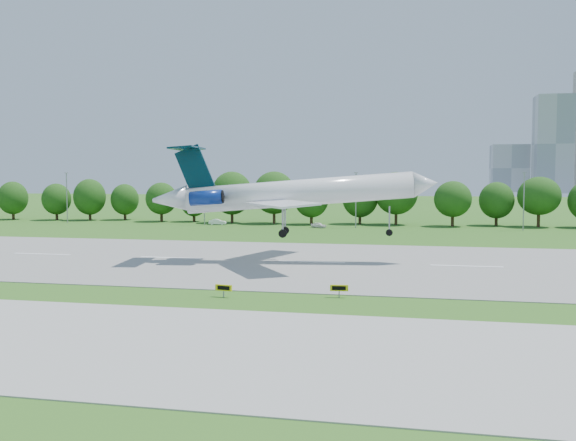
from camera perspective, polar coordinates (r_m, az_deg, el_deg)
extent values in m
plane|color=#285E18|center=(60.05, 17.11, -7.30)|extent=(600.00, 600.00, 0.00)
cube|color=gray|center=(84.63, 15.59, -3.96)|extent=(400.00, 45.00, 0.08)
cube|color=#ADADA8|center=(42.63, 19.32, -11.98)|extent=(400.00, 23.00, 0.08)
cylinder|color=#382314|center=(178.10, -20.13, 0.67)|extent=(0.70, 0.70, 3.60)
sphere|color=#10390E|center=(177.91, -20.17, 2.08)|extent=(8.40, 8.40, 8.40)
cylinder|color=#382314|center=(160.50, -7.94, 0.53)|extent=(0.70, 0.70, 3.60)
sphere|color=#10390E|center=(160.29, -7.95, 2.10)|extent=(8.40, 8.40, 8.40)
cylinder|color=#382314|center=(151.66, 6.43, 0.34)|extent=(0.70, 0.70, 3.60)
sphere|color=#10390E|center=(151.44, 6.44, 2.00)|extent=(8.40, 8.40, 8.40)
cylinder|color=#382314|center=(153.11, 21.50, 0.11)|extent=(0.70, 0.70, 3.60)
sphere|color=#10390E|center=(152.89, 21.54, 1.76)|extent=(8.40, 8.40, 8.40)
cylinder|color=gray|center=(164.17, -19.06, 1.89)|extent=(0.24, 0.24, 12.00)
cube|color=gray|center=(164.07, -19.11, 4.02)|extent=(0.90, 0.25, 0.18)
cylinder|color=gray|center=(149.20, -7.45, 1.88)|extent=(0.24, 0.24, 12.00)
cube|color=gray|center=(149.10, -7.47, 4.22)|extent=(0.90, 0.25, 0.18)
cylinder|color=gray|center=(141.50, 6.05, 1.77)|extent=(0.24, 0.24, 12.00)
cube|color=gray|center=(141.39, 6.07, 4.24)|extent=(0.90, 0.25, 0.18)
cylinder|color=gray|center=(142.25, 20.22, 1.56)|extent=(0.24, 0.24, 12.00)
cube|color=gray|center=(142.13, 20.28, 4.01)|extent=(0.90, 0.25, 0.18)
cube|color=#B2B2B7|center=(446.39, 22.45, 6.27)|extent=(22.00, 22.00, 62.00)
cube|color=#B2B2B7|center=(467.22, 19.06, 4.40)|extent=(24.00, 24.00, 32.00)
cylinder|color=white|center=(85.23, 0.97, 2.47)|extent=(30.31, 7.75, 5.71)
cone|color=white|center=(86.01, 12.09, 3.22)|extent=(3.91, 3.95, 3.72)
cone|color=white|center=(87.83, -10.43, 1.87)|extent=(5.48, 4.18, 3.84)
cube|color=white|center=(78.41, -0.59, 1.51)|extent=(11.28, 13.59, 0.62)
cube|color=white|center=(92.34, 0.07, 1.90)|extent=(8.54, 13.87, 0.62)
cube|color=#042935|center=(87.00, -8.28, 4.51)|extent=(5.43, 1.26, 6.83)
cube|color=#042935|center=(87.28, -8.95, 6.35)|extent=(4.52, 9.84, 0.46)
cylinder|color=navy|center=(84.11, -7.30, 2.02)|extent=(4.55, 2.49, 2.20)
cylinder|color=navy|center=(89.21, -6.66, 2.14)|extent=(4.55, 2.49, 2.20)
cylinder|color=gray|center=(85.66, 9.00, 0.09)|extent=(0.20, 0.20, 3.49)
cylinder|color=black|center=(85.80, 8.99, -1.07)|extent=(0.93, 0.42, 0.90)
cylinder|color=gray|center=(83.34, -0.47, 0.03)|extent=(0.24, 0.24, 3.49)
cylinder|color=black|center=(83.48, -0.47, -1.16)|extent=(1.15, 0.60, 1.10)
cylinder|color=gray|center=(87.71, -0.26, 0.24)|extent=(0.24, 0.24, 3.49)
cylinder|color=black|center=(87.84, -0.26, -0.90)|extent=(1.15, 0.60, 1.10)
cube|color=gray|center=(61.85, -5.74, -6.45)|extent=(0.12, 0.12, 0.75)
cube|color=yellow|center=(61.76, -5.74, -5.97)|extent=(1.72, 0.46, 0.59)
cube|color=black|center=(61.65, -5.79, -5.98)|extent=(1.27, 0.23, 0.37)
cube|color=gray|center=(61.55, 4.57, -6.50)|extent=(0.12, 0.12, 0.76)
cube|color=yellow|center=(61.45, 4.57, -6.00)|extent=(1.74, 0.39, 0.59)
cube|color=black|center=(61.33, 4.57, -6.02)|extent=(1.29, 0.17, 0.38)
imported|color=white|center=(150.38, -6.29, -0.13)|extent=(4.25, 2.16, 1.33)
imported|color=white|center=(141.14, 2.73, -0.41)|extent=(3.78, 2.60, 1.19)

